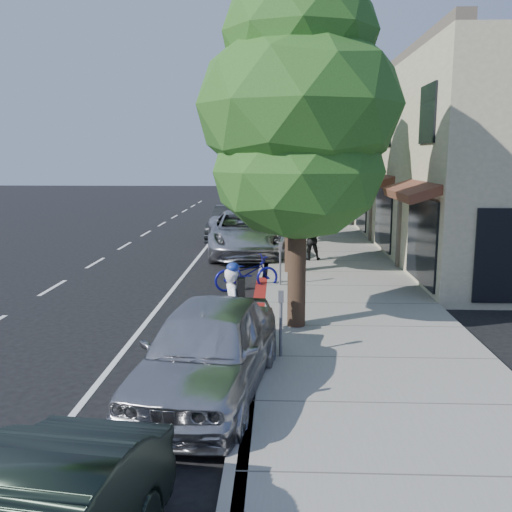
{
  "coord_description": "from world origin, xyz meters",
  "views": [
    {
      "loc": [
        0.5,
        -14.25,
        3.87
      ],
      "look_at": [
        -0.07,
        0.03,
        1.35
      ],
      "focal_mm": 40.0,
      "sensor_mm": 36.0,
      "label": 1
    }
  ],
  "objects_px": {
    "street_tree_2": "(289,136)",
    "street_tree_4": "(286,145)",
    "street_tree_5": "(285,152)",
    "street_tree_1": "(292,131)",
    "silver_suv": "(244,233)",
    "dark_suv_far": "(259,197)",
    "pedestrian": "(310,239)",
    "bicycle": "(246,273)",
    "street_tree_0": "(299,112)",
    "dark_sedan": "(232,224)",
    "white_pickup": "(259,217)",
    "cyclist": "(233,307)",
    "near_car_a": "(207,350)",
    "street_tree_3": "(287,131)"
  },
  "relations": [
    {
      "from": "street_tree_0",
      "to": "street_tree_2",
      "type": "relative_size",
      "value": 1.0
    },
    {
      "from": "street_tree_2",
      "to": "dark_suv_far",
      "type": "distance_m",
      "value": 17.6
    },
    {
      "from": "near_car_a",
      "to": "street_tree_0",
      "type": "bearing_deg",
      "value": 73.99
    },
    {
      "from": "street_tree_0",
      "to": "dark_suv_far",
      "type": "relative_size",
      "value": 1.43
    },
    {
      "from": "street_tree_0",
      "to": "bicycle",
      "type": "xyz_separation_m",
      "value": [
        -1.33,
        3.95,
        -4.25
      ]
    },
    {
      "from": "bicycle",
      "to": "silver_suv",
      "type": "xyz_separation_m",
      "value": [
        -0.42,
        6.05,
        0.36
      ]
    },
    {
      "from": "bicycle",
      "to": "near_car_a",
      "type": "height_order",
      "value": "near_car_a"
    },
    {
      "from": "near_car_a",
      "to": "pedestrian",
      "type": "height_order",
      "value": "pedestrian"
    },
    {
      "from": "street_tree_3",
      "to": "dark_suv_far",
      "type": "distance_m",
      "value": 12.02
    },
    {
      "from": "dark_sedan",
      "to": "street_tree_5",
      "type": "bearing_deg",
      "value": 85.33
    },
    {
      "from": "street_tree_2",
      "to": "silver_suv",
      "type": "height_order",
      "value": "street_tree_2"
    },
    {
      "from": "white_pickup",
      "to": "street_tree_0",
      "type": "bearing_deg",
      "value": -82.51
    },
    {
      "from": "dark_sedan",
      "to": "pedestrian",
      "type": "bearing_deg",
      "value": -55.39
    },
    {
      "from": "silver_suv",
      "to": "white_pickup",
      "type": "relative_size",
      "value": 1.23
    },
    {
      "from": "silver_suv",
      "to": "near_car_a",
      "type": "bearing_deg",
      "value": -95.95
    },
    {
      "from": "street_tree_2",
      "to": "cyclist",
      "type": "distance_m",
      "value": 13.62
    },
    {
      "from": "street_tree_2",
      "to": "pedestrian",
      "type": "bearing_deg",
      "value": -79.13
    },
    {
      "from": "cyclist",
      "to": "dark_suv_far",
      "type": "bearing_deg",
      "value": -16.14
    },
    {
      "from": "cyclist",
      "to": "bicycle",
      "type": "height_order",
      "value": "cyclist"
    },
    {
      "from": "street_tree_5",
      "to": "dark_suv_far",
      "type": "distance_m",
      "value": 3.83
    },
    {
      "from": "bicycle",
      "to": "street_tree_0",
      "type": "bearing_deg",
      "value": 177.21
    },
    {
      "from": "street_tree_5",
      "to": "pedestrian",
      "type": "distance_m",
      "value": 22.12
    },
    {
      "from": "silver_suv",
      "to": "cyclist",
      "type": "bearing_deg",
      "value": -94.61
    },
    {
      "from": "near_car_a",
      "to": "dark_suv_far",
      "type": "bearing_deg",
      "value": 98.23
    },
    {
      "from": "street_tree_2",
      "to": "street_tree_3",
      "type": "xyz_separation_m",
      "value": [
        0.0,
        6.0,
        0.47
      ]
    },
    {
      "from": "street_tree_0",
      "to": "street_tree_4",
      "type": "height_order",
      "value": "street_tree_0"
    },
    {
      "from": "bicycle",
      "to": "dark_sedan",
      "type": "bearing_deg",
      "value": -14.4
    },
    {
      "from": "dark_sedan",
      "to": "street_tree_0",
      "type": "bearing_deg",
      "value": -75.44
    },
    {
      "from": "street_tree_3",
      "to": "street_tree_2",
      "type": "bearing_deg",
      "value": -90.0
    },
    {
      "from": "dark_suv_far",
      "to": "pedestrian",
      "type": "relative_size",
      "value": 3.46
    },
    {
      "from": "street_tree_0",
      "to": "silver_suv",
      "type": "relative_size",
      "value": 1.22
    },
    {
      "from": "dark_sedan",
      "to": "cyclist",
      "type": "bearing_deg",
      "value": -81.21
    },
    {
      "from": "street_tree_3",
      "to": "cyclist",
      "type": "relative_size",
      "value": 4.96
    },
    {
      "from": "street_tree_5",
      "to": "street_tree_1",
      "type": "bearing_deg",
      "value": -90.0
    },
    {
      "from": "street_tree_4",
      "to": "bicycle",
      "type": "height_order",
      "value": "street_tree_4"
    },
    {
      "from": "street_tree_1",
      "to": "bicycle",
      "type": "height_order",
      "value": "street_tree_1"
    },
    {
      "from": "street_tree_1",
      "to": "street_tree_2",
      "type": "xyz_separation_m",
      "value": [
        0.0,
        6.0,
        0.04
      ]
    },
    {
      "from": "street_tree_4",
      "to": "bicycle",
      "type": "distance_m",
      "value": 20.49
    },
    {
      "from": "street_tree_3",
      "to": "dark_suv_far",
      "type": "height_order",
      "value": "street_tree_3"
    },
    {
      "from": "street_tree_2",
      "to": "street_tree_4",
      "type": "bearing_deg",
      "value": 90.0
    },
    {
      "from": "street_tree_0",
      "to": "pedestrian",
      "type": "height_order",
      "value": "street_tree_0"
    },
    {
      "from": "street_tree_1",
      "to": "silver_suv",
      "type": "relative_size",
      "value": 1.2
    },
    {
      "from": "street_tree_5",
      "to": "white_pickup",
      "type": "height_order",
      "value": "street_tree_5"
    },
    {
      "from": "street_tree_3",
      "to": "bicycle",
      "type": "relative_size",
      "value": 4.19
    },
    {
      "from": "bicycle",
      "to": "dark_suv_far",
      "type": "distance_m",
      "value": 25.16
    },
    {
      "from": "street_tree_5",
      "to": "white_pickup",
      "type": "bearing_deg",
      "value": -96.15
    },
    {
      "from": "street_tree_2",
      "to": "pedestrian",
      "type": "height_order",
      "value": "street_tree_2"
    },
    {
      "from": "dark_sedan",
      "to": "dark_suv_far",
      "type": "bearing_deg",
      "value": 91.51
    },
    {
      "from": "white_pickup",
      "to": "near_car_a",
      "type": "relative_size",
      "value": 1.1
    },
    {
      "from": "cyclist",
      "to": "white_pickup",
      "type": "xyz_separation_m",
      "value": [
        -0.08,
        18.0,
        -0.08
      ]
    }
  ]
}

